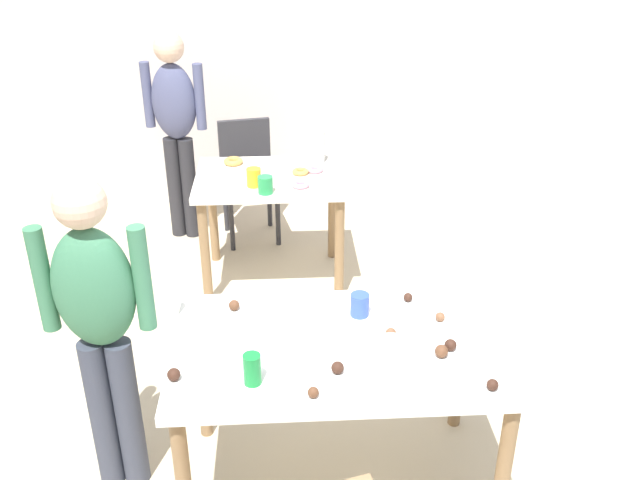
{
  "coord_description": "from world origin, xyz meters",
  "views": [
    {
      "loc": [
        -0.24,
        -2.32,
        2.37
      ],
      "look_at": [
        -0.07,
        0.58,
        0.9
      ],
      "focal_mm": 39.04,
      "sensor_mm": 36.0,
      "label": 1
    }
  ],
  "objects_px": {
    "pitcher_far": "(316,147)",
    "dining_table_far": "(271,193)",
    "chair_far_table": "(248,173)",
    "person_girl_near": "(99,316)",
    "mixing_bowl": "(392,354)",
    "dining_table_near": "(339,362)",
    "soda_can": "(252,369)",
    "person_adult_far": "(176,119)"
  },
  "relations": [
    {
      "from": "person_adult_far",
      "to": "chair_far_table",
      "type": "bearing_deg",
      "value": -0.83
    },
    {
      "from": "chair_far_table",
      "to": "person_adult_far",
      "type": "relative_size",
      "value": 0.57
    },
    {
      "from": "person_girl_near",
      "to": "mixing_bowl",
      "type": "distance_m",
      "value": 1.16
    },
    {
      "from": "person_adult_far",
      "to": "soda_can",
      "type": "distance_m",
      "value": 2.86
    },
    {
      "from": "dining_table_far",
      "to": "person_girl_near",
      "type": "relative_size",
      "value": 0.66
    },
    {
      "from": "dining_table_far",
      "to": "chair_far_table",
      "type": "height_order",
      "value": "chair_far_table"
    },
    {
      "from": "dining_table_near",
      "to": "mixing_bowl",
      "type": "relative_size",
      "value": 7.11
    },
    {
      "from": "pitcher_far",
      "to": "mixing_bowl",
      "type": "bearing_deg",
      "value": -85.47
    },
    {
      "from": "person_adult_far",
      "to": "mixing_bowl",
      "type": "relative_size",
      "value": 8.06
    },
    {
      "from": "dining_table_far",
      "to": "soda_can",
      "type": "height_order",
      "value": "soda_can"
    },
    {
      "from": "dining_table_far",
      "to": "mixing_bowl",
      "type": "relative_size",
      "value": 5.06
    },
    {
      "from": "mixing_bowl",
      "to": "pitcher_far",
      "type": "relative_size",
      "value": 0.87
    },
    {
      "from": "dining_table_near",
      "to": "mixing_bowl",
      "type": "bearing_deg",
      "value": -35.35
    },
    {
      "from": "chair_far_table",
      "to": "mixing_bowl",
      "type": "distance_m",
      "value": 2.78
    },
    {
      "from": "mixing_bowl",
      "to": "soda_can",
      "type": "height_order",
      "value": "soda_can"
    },
    {
      "from": "mixing_bowl",
      "to": "dining_table_near",
      "type": "bearing_deg",
      "value": 144.65
    },
    {
      "from": "pitcher_far",
      "to": "soda_can",
      "type": "bearing_deg",
      "value": -98.87
    },
    {
      "from": "soda_can",
      "to": "person_girl_near",
      "type": "bearing_deg",
      "value": 153.33
    },
    {
      "from": "chair_far_table",
      "to": "person_girl_near",
      "type": "height_order",
      "value": "person_girl_near"
    },
    {
      "from": "soda_can",
      "to": "pitcher_far",
      "type": "height_order",
      "value": "pitcher_far"
    },
    {
      "from": "dining_table_far",
      "to": "person_adult_far",
      "type": "bearing_deg",
      "value": 133.12
    },
    {
      "from": "dining_table_far",
      "to": "soda_can",
      "type": "distance_m",
      "value": 2.08
    },
    {
      "from": "pitcher_far",
      "to": "dining_table_far",
      "type": "bearing_deg",
      "value": -144.96
    },
    {
      "from": "dining_table_far",
      "to": "chair_far_table",
      "type": "relative_size",
      "value": 1.09
    },
    {
      "from": "mixing_bowl",
      "to": "dining_table_far",
      "type": "bearing_deg",
      "value": 103.49
    },
    {
      "from": "dining_table_near",
      "to": "chair_far_table",
      "type": "xyz_separation_m",
      "value": [
        -0.46,
        2.55,
        -0.16
      ]
    },
    {
      "from": "chair_far_table",
      "to": "pitcher_far",
      "type": "height_order",
      "value": "pitcher_far"
    },
    {
      "from": "chair_far_table",
      "to": "dining_table_near",
      "type": "bearing_deg",
      "value": -79.7
    },
    {
      "from": "mixing_bowl",
      "to": "soda_can",
      "type": "xyz_separation_m",
      "value": [
        -0.53,
        -0.09,
        0.03
      ]
    },
    {
      "from": "dining_table_near",
      "to": "pitcher_far",
      "type": "height_order",
      "value": "pitcher_far"
    },
    {
      "from": "person_girl_near",
      "to": "mixing_bowl",
      "type": "height_order",
      "value": "person_girl_near"
    },
    {
      "from": "dining_table_near",
      "to": "soda_can",
      "type": "xyz_separation_m",
      "value": [
        -0.34,
        -0.23,
        0.15
      ]
    },
    {
      "from": "person_girl_near",
      "to": "pitcher_far",
      "type": "xyz_separation_m",
      "value": [
        0.97,
        1.97,
        -0.01
      ]
    },
    {
      "from": "dining_table_far",
      "to": "chair_far_table",
      "type": "distance_m",
      "value": 0.75
    },
    {
      "from": "person_adult_far",
      "to": "dining_table_near",
      "type": "bearing_deg",
      "value": -69.52
    },
    {
      "from": "mixing_bowl",
      "to": "pitcher_far",
      "type": "height_order",
      "value": "pitcher_far"
    },
    {
      "from": "dining_table_near",
      "to": "person_girl_near",
      "type": "height_order",
      "value": "person_girl_near"
    },
    {
      "from": "mixing_bowl",
      "to": "pitcher_far",
      "type": "xyz_separation_m",
      "value": [
        -0.17,
        2.19,
        0.07
      ]
    },
    {
      "from": "dining_table_near",
      "to": "dining_table_far",
      "type": "bearing_deg",
      "value": 98.72
    },
    {
      "from": "chair_far_table",
      "to": "mixing_bowl",
      "type": "xyz_separation_m",
      "value": [
        0.66,
        -2.69,
        0.29
      ]
    },
    {
      "from": "dining_table_far",
      "to": "mixing_bowl",
      "type": "height_order",
      "value": "mixing_bowl"
    },
    {
      "from": "dining_table_near",
      "to": "soda_can",
      "type": "distance_m",
      "value": 0.44
    }
  ]
}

